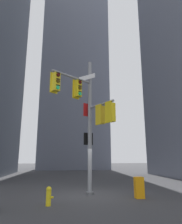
{
  "coord_description": "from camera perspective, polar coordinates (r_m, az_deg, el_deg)",
  "views": [
    {
      "loc": [
        -1.61,
        -11.73,
        2.03
      ],
      "look_at": [
        0.12,
        0.35,
        4.77
      ],
      "focal_mm": 32.39,
      "sensor_mm": 36.0,
      "label": 1
    }
  ],
  "objects": [
    {
      "name": "ground",
      "position": [
        12.01,
        -0.35,
        -22.37
      ],
      "size": [
        120.0,
        120.0,
        0.0
      ],
      "primitive_type": "plane",
      "color": "#38383A"
    },
    {
      "name": "building_mid_block",
      "position": [
        44.91,
        -4.69,
        16.24
      ],
      "size": [
        12.09,
        12.09,
        47.39
      ],
      "primitive_type": "cube",
      "color": "slate",
      "rests_on": "ground"
    },
    {
      "name": "signal_pole_assembly",
      "position": [
        11.48,
        -0.95,
        0.28
      ],
      "size": [
        3.49,
        2.33,
        7.91
      ],
      "color": "gray",
      "rests_on": "ground"
    },
    {
      "name": "fire_hydrant",
      "position": [
        9.58,
        -11.87,
        -22.1
      ],
      "size": [
        0.33,
        0.23,
        0.79
      ],
      "color": "yellow",
      "rests_on": "ground"
    },
    {
      "name": "newspaper_box",
      "position": [
        11.27,
        13.44,
        -20.01
      ],
      "size": [
        0.45,
        0.36,
        1.04
      ],
      "color": "orange",
      "rests_on": "ground"
    }
  ]
}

